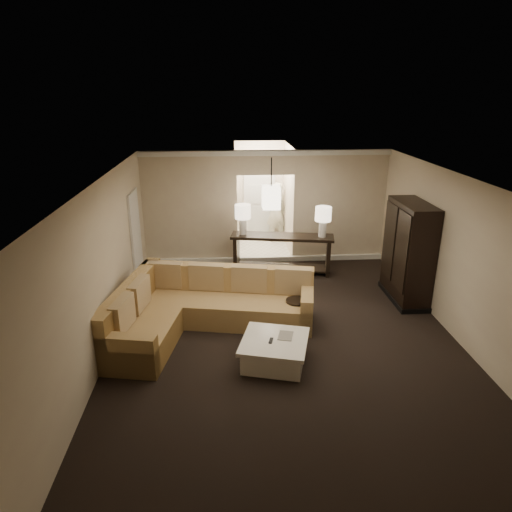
{
  "coord_description": "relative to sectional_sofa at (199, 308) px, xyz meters",
  "views": [
    {
      "loc": [
        -1.0,
        -6.91,
        4.15
      ],
      "look_at": [
        -0.43,
        1.2,
        1.16
      ],
      "focal_mm": 32.0,
      "sensor_mm": 36.0,
      "label": 1
    }
  ],
  "objects": [
    {
      "name": "ground",
      "position": [
        1.52,
        -0.59,
        -0.4
      ],
      "size": [
        8.0,
        8.0,
        0.0
      ],
      "primitive_type": "plane",
      "color": "black",
      "rests_on": "ground"
    },
    {
      "name": "wall_back",
      "position": [
        1.52,
        3.41,
        1.0
      ],
      "size": [
        6.0,
        0.04,
        2.8
      ],
      "primitive_type": "cube",
      "color": "beige",
      "rests_on": "ground"
    },
    {
      "name": "wall_front",
      "position": [
        1.52,
        -4.59,
        1.0
      ],
      "size": [
        6.0,
        0.04,
        2.8
      ],
      "primitive_type": "cube",
      "color": "beige",
      "rests_on": "ground"
    },
    {
      "name": "wall_left",
      "position": [
        -1.48,
        -0.59,
        1.0
      ],
      "size": [
        0.04,
        8.0,
        2.8
      ],
      "primitive_type": "cube",
      "color": "beige",
      "rests_on": "ground"
    },
    {
      "name": "wall_right",
      "position": [
        4.52,
        -0.59,
        1.0
      ],
      "size": [
        0.04,
        8.0,
        2.8
      ],
      "primitive_type": "cube",
      "color": "beige",
      "rests_on": "ground"
    },
    {
      "name": "ceiling",
      "position": [
        1.52,
        -0.59,
        2.4
      ],
      "size": [
        6.0,
        8.0,
        0.02
      ],
      "primitive_type": "cube",
      "color": "silver",
      "rests_on": "wall_back"
    },
    {
      "name": "crown_molding",
      "position": [
        1.52,
        3.36,
        2.33
      ],
      "size": [
        6.0,
        0.1,
        0.12
      ],
      "primitive_type": "cube",
      "color": "silver",
      "rests_on": "wall_back"
    },
    {
      "name": "baseboard",
      "position": [
        1.52,
        3.36,
        -0.34
      ],
      "size": [
        6.0,
        0.1,
        0.12
      ],
      "primitive_type": "cube",
      "color": "silver",
      "rests_on": "ground"
    },
    {
      "name": "side_door",
      "position": [
        -1.45,
        2.21,
        0.65
      ],
      "size": [
        0.05,
        0.9,
        2.1
      ],
      "primitive_type": "cube",
      "color": "silver",
      "rests_on": "ground"
    },
    {
      "name": "foyer",
      "position": [
        1.52,
        4.75,
        0.9
      ],
      "size": [
        1.44,
        2.02,
        2.8
      ],
      "color": "white",
      "rests_on": "ground"
    },
    {
      "name": "sectional_sofa",
      "position": [
        0.0,
        0.0,
        0.0
      ],
      "size": [
        3.74,
        2.8,
        1.0
      ],
      "rotation": [
        0.0,
        0.0,
        -0.19
      ],
      "color": "brown",
      "rests_on": "ground"
    },
    {
      "name": "coffee_table",
      "position": [
        1.25,
        -1.22,
        -0.19
      ],
      "size": [
        1.26,
        1.26,
        0.43
      ],
      "rotation": [
        0.0,
        0.0,
        -0.26
      ],
      "color": "white",
      "rests_on": "ground"
    },
    {
      "name": "console_table",
      "position": [
        1.84,
        2.61,
        0.15
      ],
      "size": [
        2.46,
        0.97,
        0.93
      ],
      "rotation": [
        0.0,
        0.0,
        -0.18
      ],
      "color": "black",
      "rests_on": "ground"
    },
    {
      "name": "armoire",
      "position": [
        4.21,
        0.96,
        0.59
      ],
      "size": [
        0.61,
        1.43,
        2.06
      ],
      "color": "black",
      "rests_on": "ground"
    },
    {
      "name": "drink_table",
      "position": [
        1.79,
        0.01,
        -0.04
      ],
      "size": [
        0.4,
        0.4,
        0.5
      ],
      "rotation": [
        0.0,
        0.0,
        0.0
      ],
      "color": "black",
      "rests_on": "ground"
    },
    {
      "name": "table_lamp_left",
      "position": [
        0.93,
        2.77,
        1.0
      ],
      "size": [
        0.37,
        0.37,
        0.71
      ],
      "color": "silver",
      "rests_on": "console_table"
    },
    {
      "name": "table_lamp_right",
      "position": [
        2.75,
        2.44,
        1.0
      ],
      "size": [
        0.37,
        0.37,
        0.71
      ],
      "color": "silver",
      "rests_on": "console_table"
    },
    {
      "name": "pendant_light",
      "position": [
        1.52,
        2.11,
        1.56
      ],
      "size": [
        0.38,
        0.38,
        1.09
      ],
      "color": "black",
      "rests_on": "ceiling"
    },
    {
      "name": "person",
      "position": [
        1.97,
        5.01,
        0.55
      ],
      "size": [
        0.8,
        0.67,
        1.89
      ],
      "primitive_type": "imported",
      "rotation": [
        0.0,
        0.0,
        3.52
      ],
      "color": "beige",
      "rests_on": "ground"
    }
  ]
}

